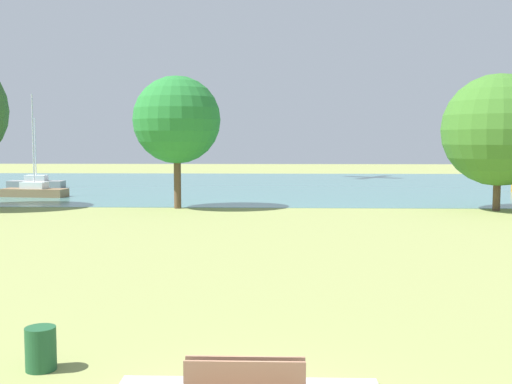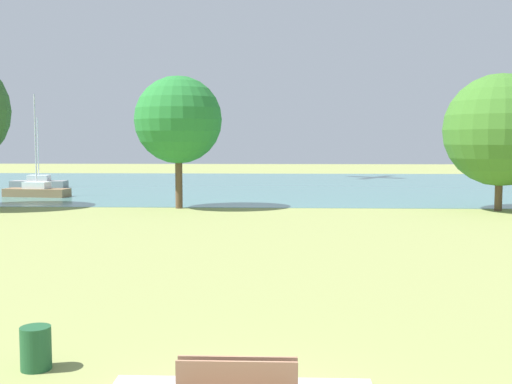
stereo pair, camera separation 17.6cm
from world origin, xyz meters
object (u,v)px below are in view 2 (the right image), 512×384
tree_east_far (178,120)px  litter_bin (36,348)px  sailboat_gray (39,183)px  sailboat_brown (37,190)px  tree_west_near (501,130)px

tree_east_far → litter_bin: bearing=-86.3°
sailboat_gray → sailboat_brown: sailboat_brown is taller
tree_west_near → litter_bin: bearing=-123.1°
sailboat_gray → tree_east_far: size_ratio=0.76×
sailboat_brown → tree_east_far: 14.86m
sailboat_brown → tree_west_near: 32.46m
litter_bin → tree_west_near: (17.51, 26.91, 4.40)m
sailboat_brown → tree_west_near: bearing=-14.6°
tree_west_near → tree_east_far: bearing=178.0°
tree_east_far → sailboat_brown: bearing=147.8°
tree_east_far → tree_west_near: tree_west_near is taller
sailboat_brown → tree_east_far: bearing=-32.2°
sailboat_gray → tree_west_near: tree_west_near is taller
tree_east_far → tree_west_near: bearing=-2.0°
litter_bin → tree_west_near: size_ratio=0.10×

